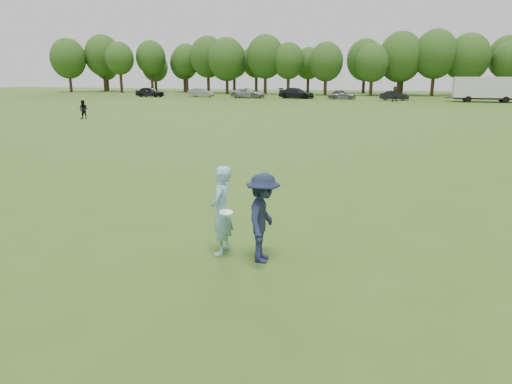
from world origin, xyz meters
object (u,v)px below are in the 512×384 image
car_b (201,93)px  thrower (221,211)px  defender (263,218)px  player_far_d (395,94)px  player_far_a (84,110)px  car_d (296,93)px  car_e (342,94)px  car_f (394,96)px  car_a (150,92)px  car_c (248,93)px  cargo_trailer (486,88)px

car_b → thrower: bearing=-150.4°
defender → player_far_d: bearing=-6.7°
player_far_a → car_d: size_ratio=0.28×
car_e → car_f: bearing=-99.1°
car_f → thrower: bearing=177.4°
thrower → car_a: 67.59m
defender → car_f: bearing=-6.5°
car_c → cargo_trailer: (32.85, -1.52, 1.03)m
car_f → cargo_trailer: (11.37, -1.14, 1.12)m
player_far_d → car_a: size_ratio=0.44×
car_a → car_b: 8.18m
car_f → cargo_trailer: bearing=-95.1°
player_far_a → car_c: player_far_a is taller
car_c → car_d: bearing=-78.4°
thrower → car_f: thrower is taller
car_b → car_f: bearing=-86.1°
thrower → car_b: (-26.24, 60.60, -0.22)m
car_a → car_f: 37.51m
defender → player_far_d: player_far_d is taller
car_e → player_far_a: bearing=151.8°
player_far_a → car_e: (17.07, 36.23, -0.07)m
car_a → car_e: car_a is taller
thrower → cargo_trailer: cargo_trailer is taller
player_far_d → car_e: size_ratio=0.50×
defender → car_b: defender is taller
car_d → car_f: car_d is taller
car_b → player_far_d: bearing=-93.2°
player_far_a → thrower: bearing=-58.0°
defender → thrower: bearing=76.6°
car_d → defender: bearing=-162.7°
cargo_trailer → car_e: bearing=174.1°
defender → player_far_a: (-21.93, 24.12, -0.13)m
defender → car_b: 66.54m
player_far_a → car_d: car_d is taller
car_b → car_e: 22.31m
player_far_a → cargo_trailer: (35.77, 34.30, 1.02)m
car_a → thrower: bearing=-147.2°
player_far_d → car_d: size_ratio=0.38×
car_e → player_far_d: bearing=-124.6°
defender → car_d: size_ratio=0.33×
car_a → player_far_a: bearing=-156.7°
car_e → car_f: 7.36m
defender → car_c: 62.88m
thrower → car_c: (-18.10, 59.79, -0.17)m
car_b → cargo_trailer: 41.08m
player_far_d → car_e: 8.66m
defender → car_e: bearing=0.5°
defender → car_f: size_ratio=0.44×
car_b → car_d: 15.54m
car_d → car_e: (6.77, -0.21, -0.09)m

